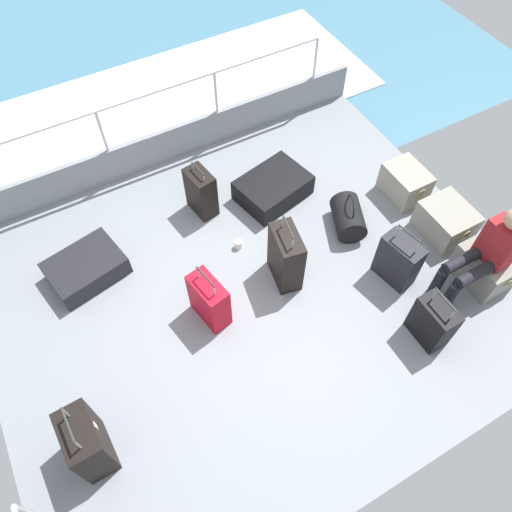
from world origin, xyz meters
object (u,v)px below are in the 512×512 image
at_px(suitcase_1, 86,268).
at_px(suitcase_2, 433,322).
at_px(duffel_bag, 348,217).
at_px(passenger_seated, 487,252).
at_px(cargo_crate_1, 446,221).
at_px(cargo_crate_0, 405,183).
at_px(suitcase_3, 209,300).
at_px(cargo_crate_2, 486,266).
at_px(suitcase_6, 273,188).
at_px(suitcase_7, 398,260).
at_px(suitcase_0, 286,257).
at_px(suitcase_4, 201,192).
at_px(paper_cup, 238,244).
at_px(suitcase_5, 87,442).

bearing_deg(suitcase_1, suitcase_2, 49.59).
bearing_deg(duffel_bag, suitcase_2, -3.49).
bearing_deg(passenger_seated, cargo_crate_1, 160.08).
relative_size(cargo_crate_0, suitcase_3, 0.76).
relative_size(cargo_crate_0, cargo_crate_2, 0.93).
xyz_separation_m(cargo_crate_2, suitcase_6, (-2.03, -1.33, -0.06)).
distance_m(suitcase_2, duffel_bag, 1.47).
bearing_deg(suitcase_7, suitcase_0, -118.99).
height_order(suitcase_4, suitcase_6, suitcase_4).
relative_size(suitcase_1, paper_cup, 8.38).
bearing_deg(suitcase_1, passenger_seated, 59.28).
bearing_deg(passenger_seated, suitcase_1, -120.72).
xyz_separation_m(suitcase_6, paper_cup, (0.46, -0.70, -0.08)).
distance_m(cargo_crate_2, passenger_seated, 0.42).
height_order(suitcase_3, suitcase_4, suitcase_3).
relative_size(suitcase_3, duffel_bag, 1.23).
distance_m(cargo_crate_0, suitcase_6, 1.52).
height_order(cargo_crate_2, suitcase_2, suitcase_2).
height_order(cargo_crate_2, duffel_bag, duffel_bag).
distance_m(suitcase_0, suitcase_3, 0.87).
bearing_deg(suitcase_2, suitcase_4, -153.99).
bearing_deg(suitcase_6, duffel_bag, 31.60).
height_order(suitcase_2, suitcase_4, suitcase_2).
bearing_deg(suitcase_6, cargo_crate_2, 33.24).
bearing_deg(suitcase_3, suitcase_7, 74.68).
relative_size(cargo_crate_0, passenger_seated, 0.49).
relative_size(suitcase_3, suitcase_4, 1.07).
bearing_deg(paper_cup, suitcase_7, 48.25).
relative_size(passenger_seated, paper_cup, 10.92).
xyz_separation_m(suitcase_3, suitcase_4, (-1.27, 0.52, 0.01)).
xyz_separation_m(cargo_crate_2, suitcase_3, (-0.96, -2.65, 0.08)).
xyz_separation_m(cargo_crate_1, duffel_bag, (-0.57, -0.89, -0.02)).
bearing_deg(suitcase_4, passenger_seated, 41.09).
bearing_deg(cargo_crate_2, cargo_crate_1, 175.27).
xyz_separation_m(suitcase_1, duffel_bag, (0.79, 2.74, 0.05)).
distance_m(suitcase_3, suitcase_4, 1.37).
bearing_deg(suitcase_5, suitcase_7, 93.56).
bearing_deg(cargo_crate_2, suitcase_2, -75.45).
distance_m(cargo_crate_0, passenger_seated, 1.38).
bearing_deg(suitcase_2, suitcase_1, -130.41).
height_order(suitcase_0, paper_cup, suitcase_0).
distance_m(suitcase_2, paper_cup, 2.12).
bearing_deg(suitcase_3, passenger_seated, 68.66).
relative_size(cargo_crate_2, paper_cup, 5.80).
bearing_deg(suitcase_7, duffel_bag, -176.45).
bearing_deg(suitcase_6, cargo_crate_0, 62.08).
bearing_deg(paper_cup, suitcase_4, -171.28).
distance_m(cargo_crate_2, suitcase_6, 2.42).
bearing_deg(suitcase_7, suitcase_2, -11.19).
xyz_separation_m(suitcase_3, suitcase_6, (-1.06, 1.32, -0.14)).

